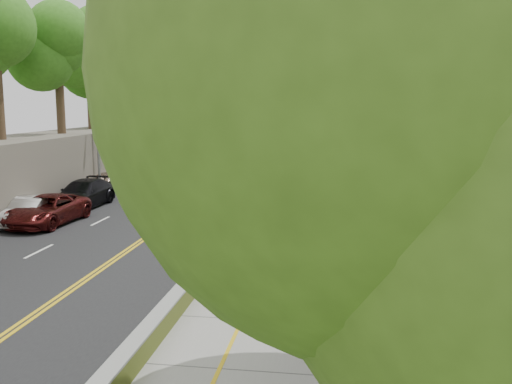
% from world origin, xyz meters
% --- Properties ---
extents(ground, '(140.00, 140.00, 0.00)m').
position_xyz_m(ground, '(0.00, 0.00, 0.00)').
color(ground, '#33511E').
rests_on(ground, ground).
extents(road, '(11.20, 66.00, 0.04)m').
position_xyz_m(road, '(-5.40, 15.00, 0.02)').
color(road, black).
rests_on(road, ground).
extents(sidewalk, '(4.20, 66.00, 0.05)m').
position_xyz_m(sidewalk, '(2.55, 15.00, 0.03)').
color(sidewalk, gray).
rests_on(sidewalk, ground).
extents(jersey_barrier, '(0.42, 66.00, 0.60)m').
position_xyz_m(jersey_barrier, '(0.25, 15.00, 0.30)').
color(jersey_barrier, '#D0F138').
rests_on(jersey_barrier, ground).
extents(rock_embankment, '(5.00, 66.00, 4.00)m').
position_xyz_m(rock_embankment, '(-13.50, 15.00, 2.00)').
color(rock_embankment, '#595147').
rests_on(rock_embankment, ground).
extents(chainlink_fence, '(0.04, 66.00, 2.00)m').
position_xyz_m(chainlink_fence, '(4.65, 15.00, 1.00)').
color(chainlink_fence, slate).
rests_on(chainlink_fence, ground).
extents(trees_embankment, '(6.40, 66.00, 13.00)m').
position_xyz_m(trees_embankment, '(-13.00, 15.00, 10.50)').
color(trees_embankment, '#3E8120').
rests_on(trees_embankment, rock_embankment).
extents(trees_fenceside, '(7.00, 66.00, 14.00)m').
position_xyz_m(trees_fenceside, '(7.00, 15.00, 7.00)').
color(trees_fenceside, olive).
rests_on(trees_fenceside, ground).
extents(streetlight, '(2.52, 0.22, 8.00)m').
position_xyz_m(streetlight, '(-10.46, 14.00, 4.64)').
color(streetlight, gray).
rests_on(streetlight, ground).
extents(signpost, '(0.62, 0.09, 3.10)m').
position_xyz_m(signpost, '(1.05, -3.02, 1.96)').
color(signpost, gray).
rests_on(signpost, sidewalk).
extents(construction_barrel, '(0.59, 0.59, 0.97)m').
position_xyz_m(construction_barrel, '(4.30, 18.93, 0.54)').
color(construction_barrel, '#D44B09').
rests_on(construction_barrel, sidewalk).
extents(concrete_block, '(1.46, 1.23, 0.84)m').
position_xyz_m(concrete_block, '(3.20, -3.15, 0.47)').
color(concrete_block, gray).
rests_on(concrete_block, sidewalk).
extents(car_1, '(1.84, 4.29, 1.38)m').
position_xyz_m(car_1, '(-10.29, 4.77, 0.73)').
color(car_1, beige).
rests_on(car_1, road).
extents(car_2, '(2.65, 5.32, 1.45)m').
position_xyz_m(car_2, '(-9.44, 4.88, 0.76)').
color(car_2, '#4E1312').
rests_on(car_2, road).
extents(car_3, '(2.26, 5.37, 1.55)m').
position_xyz_m(car_3, '(-9.75, 9.56, 0.81)').
color(car_3, black).
rests_on(car_3, road).
extents(car_4, '(1.71, 4.18, 1.42)m').
position_xyz_m(car_4, '(-10.60, 14.57, 0.75)').
color(car_4, gray).
rests_on(car_4, road).
extents(car_5, '(1.74, 4.35, 1.41)m').
position_xyz_m(car_5, '(-9.16, 22.03, 0.74)').
color(car_5, '#AFB1B6').
rests_on(car_5, road).
extents(car_6, '(3.17, 6.08, 1.63)m').
position_xyz_m(car_6, '(-10.60, 27.15, 0.86)').
color(car_6, black).
rests_on(car_6, road).
extents(car_7, '(2.61, 5.50, 1.55)m').
position_xyz_m(car_7, '(-10.60, 29.67, 0.81)').
color(car_7, '#9A2F11').
rests_on(car_7, road).
extents(car_8, '(1.78, 3.99, 1.33)m').
position_xyz_m(car_8, '(-9.00, 42.30, 0.71)').
color(car_8, white).
rests_on(car_8, road).
extents(painter_0, '(0.55, 0.81, 1.61)m').
position_xyz_m(painter_0, '(1.01, 1.00, 0.86)').
color(painter_0, gold).
rests_on(painter_0, sidewalk).
extents(painter_1, '(0.50, 0.65, 1.58)m').
position_xyz_m(painter_1, '(0.75, 3.92, 0.84)').
color(painter_1, white).
rests_on(painter_1, sidewalk).
extents(painter_2, '(0.80, 0.92, 1.60)m').
position_xyz_m(painter_2, '(1.25, 1.00, 0.85)').
color(painter_2, black).
rests_on(painter_2, sidewalk).
extents(painter_3, '(0.81, 1.24, 1.79)m').
position_xyz_m(painter_3, '(1.45, 8.52, 0.95)').
color(painter_3, brown).
rests_on(painter_3, sidewalk).
extents(person_far, '(1.12, 0.82, 1.76)m').
position_xyz_m(person_far, '(2.80, 16.67, 0.93)').
color(person_far, black).
rests_on(person_far, sidewalk).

